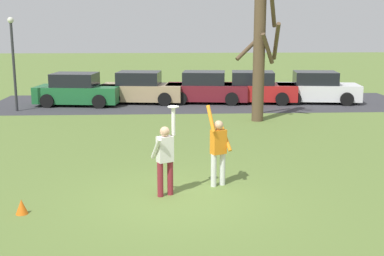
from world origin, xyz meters
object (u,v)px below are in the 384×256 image
at_px(person_catcher, 165,155).
at_px(parked_car_maroon, 206,88).
at_px(parked_car_white, 317,89).
at_px(frisbee_disc, 173,107).
at_px(parked_car_tan, 141,89).
at_px(lamppost_by_lot, 13,55).
at_px(field_cone_orange, 22,207).
at_px(person_defender, 218,147).
at_px(parked_car_red, 255,88).
at_px(bare_tree_tall, 260,54).
at_px(parked_car_green, 78,91).

bearing_deg(person_catcher, parked_car_maroon, 54.53).
relative_size(parked_car_maroon, parked_car_white, 1.00).
bearing_deg(frisbee_disc, person_catcher, -152.99).
bearing_deg(parked_car_tan, person_catcher, -77.77).
relative_size(parked_car_maroon, lamppost_by_lot, 1.01).
height_order(frisbee_disc, parked_car_tan, frisbee_disc).
relative_size(person_catcher, field_cone_orange, 6.50).
distance_m(frisbee_disc, parked_car_maroon, 14.22).
bearing_deg(lamppost_by_lot, frisbee_disc, -59.38).
distance_m(person_catcher, person_defender, 1.47).
xyz_separation_m(parked_car_red, lamppost_by_lot, (-11.44, -1.96, 1.86)).
bearing_deg(parked_car_maroon, person_defender, -85.99).
distance_m(frisbee_disc, bare_tree_tall, 9.72).
relative_size(parked_car_green, field_cone_orange, 13.43).
bearing_deg(bare_tree_tall, frisbee_disc, -112.27).
xyz_separation_m(parked_car_red, field_cone_orange, (-7.62, -15.00, -0.57)).
distance_m(bare_tree_tall, field_cone_orange, 12.50).
relative_size(parked_car_red, lamppost_by_lot, 1.01).
distance_m(person_catcher, parked_car_maroon, 14.28).
height_order(parked_car_red, lamppost_by_lot, lamppost_by_lot).
relative_size(parked_car_tan, parked_car_red, 1.00).
xyz_separation_m(person_catcher, parked_car_white, (7.76, 13.79, -0.25)).
xyz_separation_m(frisbee_disc, parked_car_green, (-4.53, 13.55, -1.37)).
bearing_deg(person_defender, field_cone_orange, -5.96).
bearing_deg(parked_car_white, person_catcher, -111.97).
xyz_separation_m(frisbee_disc, lamppost_by_lot, (-7.06, 11.93, 0.49)).
distance_m(parked_car_red, field_cone_orange, 16.83).
height_order(person_catcher, field_cone_orange, person_catcher).
relative_size(frisbee_disc, lamppost_by_lot, 0.06).
distance_m(parked_car_tan, bare_tree_tall, 7.51).
bearing_deg(bare_tree_tall, person_defender, -106.98).
bearing_deg(parked_car_green, parked_car_maroon, 11.59).
bearing_deg(person_catcher, person_defender, -0.00).
bearing_deg(parked_car_white, parked_car_tan, -175.43).
distance_m(frisbee_disc, lamppost_by_lot, 13.87).
relative_size(parked_car_green, parked_car_tan, 1.00).
distance_m(person_defender, parked_car_white, 14.62).
distance_m(parked_car_white, field_cone_orange, 18.32).
bearing_deg(field_cone_orange, lamppost_by_lot, 106.35).
height_order(person_defender, parked_car_white, person_defender).
bearing_deg(bare_tree_tall, lamppost_by_lot, 164.63).
xyz_separation_m(person_catcher, parked_car_tan, (-1.21, 14.23, -0.25)).
bearing_deg(parked_car_maroon, bare_tree_tall, -63.24).
relative_size(frisbee_disc, parked_car_maroon, 0.06).
relative_size(parked_car_maroon, parked_car_red, 1.00).
height_order(parked_car_tan, bare_tree_tall, bare_tree_tall).
xyz_separation_m(person_defender, field_cone_orange, (-4.34, -1.67, -0.82)).
relative_size(bare_tree_tall, lamppost_by_lot, 1.26).
distance_m(parked_car_white, bare_tree_tall, 6.43).
bearing_deg(field_cone_orange, frisbee_disc, 18.90).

